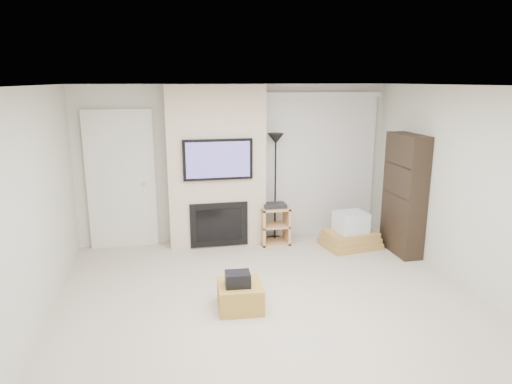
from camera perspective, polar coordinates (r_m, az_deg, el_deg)
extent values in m
cube|color=beige|center=(5.22, 2.78, -15.52)|extent=(5.00, 5.50, 0.00)
cube|color=white|center=(4.55, 3.16, 13.08)|extent=(5.00, 5.50, 0.00)
cube|color=beige|center=(7.36, -2.46, 3.58)|extent=(5.00, 0.00, 2.50)
cube|color=beige|center=(2.41, 20.86, -20.09)|extent=(5.00, 0.00, 2.50)
cube|color=beige|center=(4.78, -27.51, -3.66)|extent=(0.00, 5.50, 2.50)
cube|color=beige|center=(5.87, 27.28, -0.60)|extent=(0.00, 5.50, 2.50)
cube|color=silver|center=(5.43, 5.13, 13.13)|extent=(0.35, 0.18, 0.01)
cube|color=#A88235|center=(5.36, -2.00, -12.87)|extent=(0.53, 0.53, 0.30)
cube|color=black|center=(5.22, -2.30, -10.83)|extent=(0.29, 0.24, 0.16)
cube|color=beige|center=(7.12, -4.98, 3.19)|extent=(1.50, 0.40, 2.50)
cube|color=black|center=(6.87, -4.78, 4.07)|extent=(1.05, 0.06, 0.62)
cube|color=#443C74|center=(6.83, -4.74, 4.02)|extent=(0.96, 0.00, 0.54)
cube|color=black|center=(7.13, -4.63, -4.08)|extent=(0.90, 0.04, 0.70)
cube|color=black|center=(7.11, -4.61, -4.13)|extent=(0.70, 0.02, 0.50)
cube|color=silver|center=(7.29, -16.50, 1.48)|extent=(1.02, 0.08, 2.14)
cube|color=#B0AC9A|center=(7.31, -16.47, 1.15)|extent=(0.90, 0.05, 2.05)
cylinder|color=silver|center=(7.25, -13.81, 1.00)|extent=(0.07, 0.06, 0.07)
cube|color=silver|center=(7.54, 8.32, 11.95)|extent=(1.98, 0.10, 0.08)
cube|color=silver|center=(7.68, 7.98, 3.09)|extent=(1.90, 0.03, 2.29)
cylinder|color=black|center=(7.56, 2.35, -5.85)|extent=(0.26, 0.26, 0.03)
cylinder|color=black|center=(7.32, 2.42, 0.20)|extent=(0.03, 0.03, 1.63)
cone|color=black|center=(7.17, 2.48, 6.68)|extent=(0.26, 0.26, 0.17)
cube|color=tan|center=(7.27, 0.74, -4.27)|extent=(0.04, 0.38, 0.60)
cube|color=tan|center=(7.37, 3.86, -4.06)|extent=(0.04, 0.38, 0.60)
cube|color=tan|center=(7.41, 2.29, -6.26)|extent=(0.45, 0.38, 0.03)
cube|color=tan|center=(7.32, 2.31, -4.16)|extent=(0.45, 0.38, 0.03)
cube|color=tan|center=(7.23, 2.33, -2.01)|extent=(0.45, 0.38, 0.03)
cube|color=black|center=(7.22, 2.34, -1.67)|extent=(0.35, 0.25, 0.06)
cube|color=#B78A47|center=(7.40, 11.64, -6.33)|extent=(0.92, 0.74, 0.09)
cube|color=#B78A47|center=(7.37, 11.68, -5.70)|extent=(0.87, 0.70, 0.08)
cube|color=#B78A47|center=(7.34, 11.71, -5.10)|extent=(0.82, 0.65, 0.08)
cube|color=silver|center=(7.28, 11.78, -3.66)|extent=(0.51, 0.47, 0.30)
cube|color=black|center=(7.13, 18.06, -0.31)|extent=(0.30, 0.80, 1.80)
cube|color=black|center=(7.24, 17.66, -3.77)|extent=(0.26, 0.72, 0.02)
cube|color=black|center=(7.12, 17.92, -0.31)|extent=(0.26, 0.72, 0.02)
cube|color=black|center=(7.03, 18.19, 3.24)|extent=(0.26, 0.72, 0.02)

